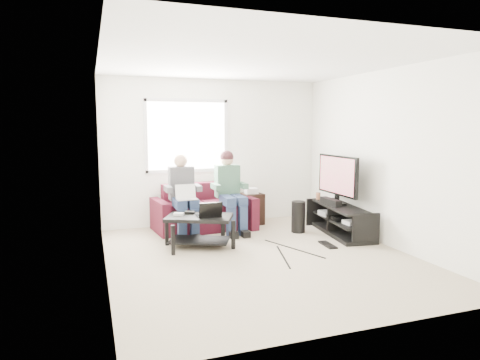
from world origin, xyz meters
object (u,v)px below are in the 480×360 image
coffee_table (199,224)px  tv_stand (340,221)px  sofa (203,212)px  tv (337,177)px  end_table (251,208)px  subwoofer (298,217)px

coffee_table → tv_stand: (2.36, -0.03, -0.13)m
sofa → tv: size_ratio=1.58×
end_table → tv_stand: bearing=-46.9°
tv_stand → coffee_table: bearing=179.3°
tv → subwoofer: size_ratio=2.09×
tv_stand → tv: size_ratio=1.38×
coffee_table → subwoofer: size_ratio=2.08×
sofa → tv_stand: bearing=-28.5°
tv_stand → subwoofer: subwoofer is taller
coffee_table → tv: tv is taller
tv → sofa: bearing=153.7°
tv → end_table: 1.68m
sofa → subwoofer: (1.45, -0.75, -0.03)m
sofa → coffee_table: (-0.33, -1.07, 0.05)m
sofa → end_table: bearing=5.5°
coffee_table → tv_stand: bearing=-0.7°
tv_stand → end_table: size_ratio=2.29×
subwoofer → tv_stand: bearing=-30.9°
tv_stand → sofa: bearing=151.5°
tv_stand → tv: (-0.00, 0.10, 0.73)m
subwoofer → end_table: bearing=122.2°
sofa → end_table: 0.92m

